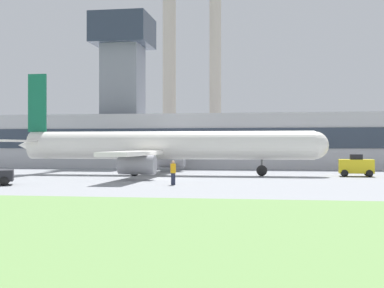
{
  "coord_description": "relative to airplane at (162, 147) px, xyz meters",
  "views": [
    {
      "loc": [
        10.4,
        -47.38,
        3.01
      ],
      "look_at": [
        2.12,
        5.44,
        3.15
      ],
      "focal_mm": 50.0,
      "sensor_mm": 36.0,
      "label": 1
    }
  ],
  "objects": [
    {
      "name": "ground_plane",
      "position": [
        0.97,
        -5.44,
        -2.89
      ],
      "size": [
        400.0,
        400.0,
        0.0
      ],
      "primitive_type": "plane",
      "color": "gray"
    },
    {
      "name": "ground_crew_person",
      "position": [
        3.68,
        -13.0,
        -1.93
      ],
      "size": [
        0.54,
        0.54,
        1.87
      ],
      "color": "#23283D",
      "rests_on": "ground_plane"
    },
    {
      "name": "smokestack_right",
      "position": [
        -0.09,
        49.29,
        16.64
      ],
      "size": [
        2.6,
        2.6,
        38.84
      ],
      "color": "#B2A899",
      "rests_on": "ground_plane"
    },
    {
      "name": "airplane",
      "position": [
        0.0,
        0.0,
        0.0
      ],
      "size": [
        31.96,
        28.63,
        10.5
      ],
      "color": "white",
      "rests_on": "ground_plane"
    },
    {
      "name": "pushback_tug",
      "position": [
        19.08,
        0.66,
        -1.92
      ],
      "size": [
        3.33,
        2.57,
        2.15
      ],
      "color": "yellow",
      "rests_on": "ground_plane"
    },
    {
      "name": "smokestack_left",
      "position": [
        -9.45,
        50.95,
        19.67
      ],
      "size": [
        3.01,
        3.01,
        44.87
      ],
      "color": "#B2A899",
      "rests_on": "ground_plane"
    },
    {
      "name": "terminal_building",
      "position": [
        -0.12,
        22.09,
        1.53
      ],
      "size": [
        68.31,
        15.58,
        21.78
      ],
      "color": "#B2B2B7",
      "rests_on": "ground_plane"
    }
  ]
}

